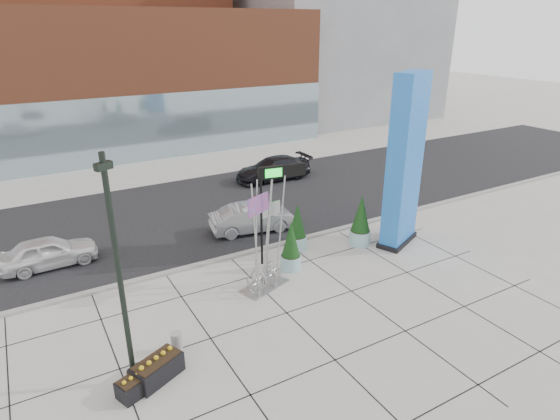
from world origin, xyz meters
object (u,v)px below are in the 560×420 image
lamp_post (123,299)px  car_silver_mid (252,218)px  car_white_west (49,252)px  overhead_street_sign (277,179)px  concrete_bollard (177,342)px  public_art_sculpture (264,260)px  blue_pylon (404,165)px

lamp_post → car_silver_mid: size_ratio=1.63×
car_white_west → car_silver_mid: car_silver_mid is taller
lamp_post → overhead_street_sign: lamp_post is taller
concrete_bollard → lamp_post: bearing=-154.5°
overhead_street_sign → car_white_west: overhead_street_sign is taller
concrete_bollard → car_white_west: size_ratio=0.18×
car_white_west → car_silver_mid: 9.40m
lamp_post → public_art_sculpture: size_ratio=1.55×
public_art_sculpture → car_silver_mid: (2.03, 5.08, -0.48)m
blue_pylon → overhead_street_sign: blue_pylon is taller
blue_pylon → car_white_west: bearing=135.0°
car_silver_mid → blue_pylon: bearing=-120.5°
blue_pylon → overhead_street_sign: (-5.96, 1.33, -0.07)m
blue_pylon → car_silver_mid: blue_pylon is taller
public_art_sculpture → car_silver_mid: public_art_sculpture is taller
blue_pylon → concrete_bollard: blue_pylon is taller
blue_pylon → car_silver_mid: 7.87m
concrete_bollard → car_silver_mid: car_silver_mid is taller
car_white_west → lamp_post: bearing=-173.1°
car_white_west → blue_pylon: bearing=-113.0°
overhead_street_sign → car_silver_mid: size_ratio=1.03×
public_art_sculpture → overhead_street_sign: public_art_sculpture is taller
public_art_sculpture → car_white_west: 9.59m
overhead_street_sign → blue_pylon: bearing=-3.0°
public_art_sculpture → concrete_bollard: public_art_sculpture is taller
lamp_post → car_silver_mid: lamp_post is taller
overhead_street_sign → car_silver_mid: overhead_street_sign is taller
car_white_west → car_silver_mid: size_ratio=0.92×
public_art_sculpture → car_silver_mid: bearing=48.9°
blue_pylon → overhead_street_sign: 6.11m
blue_pylon → concrete_bollard: (-11.90, -2.55, -3.53)m
blue_pylon → car_white_west: 16.24m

